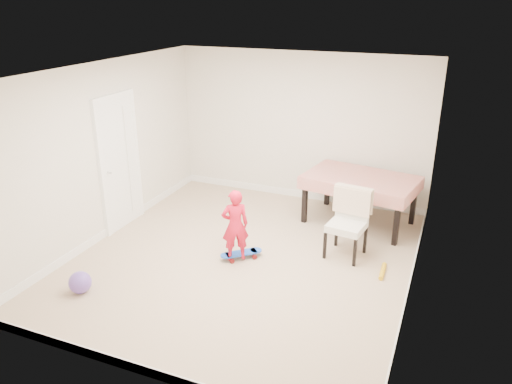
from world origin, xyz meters
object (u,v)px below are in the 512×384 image
at_px(skateboard, 241,255).
at_px(balloon, 80,282).
at_px(dining_chair, 347,224).
at_px(dining_table, 359,200).
at_px(child, 235,228).

height_order(skateboard, balloon, balloon).
xyz_separation_m(dining_chair, skateboard, (-1.33, -0.64, -0.45)).
height_order(dining_table, balloon, dining_table).
relative_size(dining_table, skateboard, 2.81).
distance_m(dining_chair, balloon, 3.59).
bearing_deg(child, balloon, 10.23).
bearing_deg(balloon, skateboard, 46.01).
relative_size(dining_table, child, 1.66).
bearing_deg(balloon, dining_chair, 37.75).
xyz_separation_m(skateboard, balloon, (-1.50, -1.55, 0.09)).
distance_m(child, balloon, 2.09).
distance_m(dining_table, skateboard, 2.23).
bearing_deg(dining_table, balloon, -119.70).
bearing_deg(child, dining_chair, 173.20).
xyz_separation_m(dining_table, balloon, (-2.77, -3.35, -0.26)).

